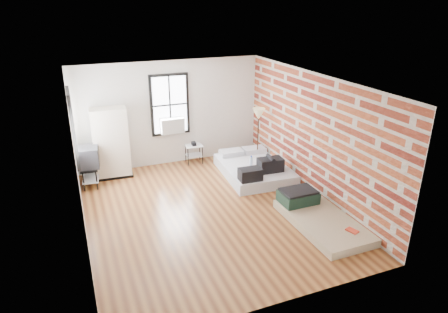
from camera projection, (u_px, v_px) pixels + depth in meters
name	position (u px, v px, depth m)	size (l,w,h in m)	color
ground	(209.00, 212.00, 8.58)	(6.00, 6.00, 0.00)	#592E17
room_shell	(212.00, 129.00, 8.32)	(5.02, 6.02, 2.80)	silver
mattress_main	(254.00, 168.00, 10.28)	(1.68, 2.20, 0.67)	silver
mattress_bare	(317.00, 215.00, 8.16)	(1.12, 2.12, 0.46)	tan
wardrobe	(111.00, 143.00, 9.97)	(0.93, 0.57, 1.79)	black
side_table	(194.00, 149.00, 10.96)	(0.49, 0.40, 0.61)	black
floor_lamp	(259.00, 117.00, 10.56)	(0.34, 0.34, 1.57)	black
tv_stand	(89.00, 158.00, 9.52)	(0.56, 0.75, 1.00)	black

